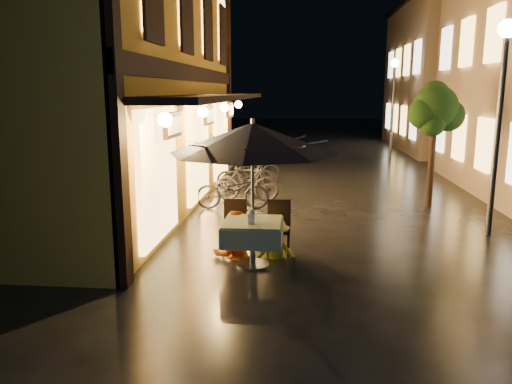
# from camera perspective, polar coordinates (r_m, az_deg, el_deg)

# --- Properties ---
(ground) EXTENTS (90.00, 90.00, 0.00)m
(ground) POSITION_cam_1_polar(r_m,az_deg,el_deg) (8.80, 10.54, -7.93)
(ground) COLOR black
(ground) RESTS_ON ground
(west_building) EXTENTS (5.90, 11.40, 7.40)m
(west_building) POSITION_cam_1_polar(r_m,az_deg,el_deg) (13.24, -16.91, 14.54)
(west_building) COLOR gold
(west_building) RESTS_ON ground
(east_building_far) EXTENTS (7.30, 10.30, 7.30)m
(east_building_far) POSITION_cam_1_polar(r_m,az_deg,el_deg) (27.56, 23.51, 12.15)
(east_building_far) COLOR tan
(east_building_far) RESTS_ON ground
(street_tree) EXTENTS (1.43, 1.20, 3.15)m
(street_tree) POSITION_cam_1_polar(r_m,az_deg,el_deg) (13.19, 19.83, 8.75)
(street_tree) COLOR black
(street_tree) RESTS_ON ground
(streetlamp_near) EXTENTS (0.36, 0.36, 4.23)m
(streetlamp_near) POSITION_cam_1_polar(r_m,az_deg,el_deg) (10.96, 26.28, 10.44)
(streetlamp_near) COLOR #59595E
(streetlamp_near) RESTS_ON ground
(streetlamp_far) EXTENTS (0.36, 0.36, 4.23)m
(streetlamp_far) POSITION_cam_1_polar(r_m,az_deg,el_deg) (22.59, 15.43, 11.14)
(streetlamp_far) COLOR #59595E
(streetlamp_far) RESTS_ON ground
(cafe_table) EXTENTS (0.99, 0.99, 0.78)m
(cafe_table) POSITION_cam_1_polar(r_m,az_deg,el_deg) (8.32, -0.39, -4.62)
(cafe_table) COLOR #59595E
(cafe_table) RESTS_ON ground
(patio_umbrella) EXTENTS (2.75, 2.75, 2.46)m
(patio_umbrella) POSITION_cam_1_polar(r_m,az_deg,el_deg) (8.03, -0.41, 6.14)
(patio_umbrella) COLOR #59595E
(patio_umbrella) RESTS_ON ground
(cafe_chair_left) EXTENTS (0.42, 0.42, 0.97)m
(cafe_chair_left) POSITION_cam_1_polar(r_m,az_deg,el_deg) (9.09, -2.44, -3.57)
(cafe_chair_left) COLOR black
(cafe_chair_left) RESTS_ON ground
(cafe_chair_right) EXTENTS (0.42, 0.42, 0.97)m
(cafe_chair_right) POSITION_cam_1_polar(r_m,az_deg,el_deg) (9.01, 2.62, -3.69)
(cafe_chair_right) COLOR black
(cafe_chair_right) RESTS_ON ground
(table_lantern) EXTENTS (0.16, 0.16, 0.25)m
(table_lantern) POSITION_cam_1_polar(r_m,az_deg,el_deg) (8.06, -0.52, -2.72)
(table_lantern) COLOR white
(table_lantern) RESTS_ON cafe_table
(person_orange) EXTENTS (0.93, 0.82, 1.61)m
(person_orange) POSITION_cam_1_polar(r_m,az_deg,el_deg) (8.80, -2.55, -2.28)
(person_orange) COLOR #D85A11
(person_orange) RESTS_ON ground
(person_yellow) EXTENTS (0.94, 0.62, 1.36)m
(person_yellow) POSITION_cam_1_polar(r_m,az_deg,el_deg) (8.77, 2.26, -3.16)
(person_yellow) COLOR yellow
(person_yellow) RESTS_ON ground
(bicycle_0) EXTENTS (1.86, 0.78, 0.95)m
(bicycle_0) POSITION_cam_1_polar(r_m,az_deg,el_deg) (12.37, -2.72, 0.20)
(bicycle_0) COLOR black
(bicycle_0) RESTS_ON ground
(bicycle_1) EXTENTS (1.75, 0.57, 1.04)m
(bicycle_1) POSITION_cam_1_polar(r_m,az_deg,el_deg) (13.26, -1.07, 1.16)
(bicycle_1) COLOR black
(bicycle_1) RESTS_ON ground
(bicycle_2) EXTENTS (1.79, 0.80, 0.91)m
(bicycle_2) POSITION_cam_1_polar(r_m,az_deg,el_deg) (14.73, -1.13, 1.96)
(bicycle_2) COLOR black
(bicycle_2) RESTS_ON ground
(bicycle_3) EXTENTS (1.62, 0.75, 0.94)m
(bicycle_3) POSITION_cam_1_polar(r_m,az_deg,el_deg) (14.66, -0.70, 1.96)
(bicycle_3) COLOR black
(bicycle_3) RESTS_ON ground
(bicycle_4) EXTENTS (1.70, 0.60, 0.89)m
(bicycle_4) POSITION_cam_1_polar(r_m,az_deg,el_deg) (16.22, -0.25, 2.81)
(bicycle_4) COLOR black
(bicycle_4) RESTS_ON ground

